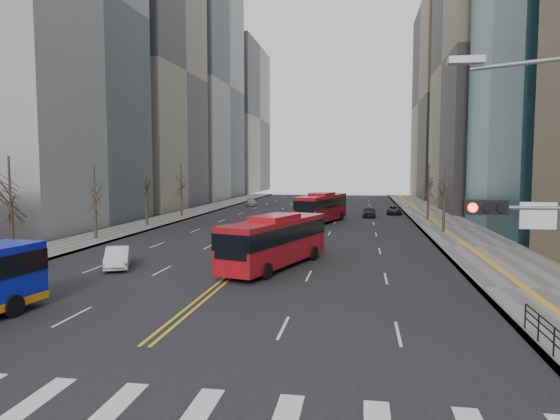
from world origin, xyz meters
name	(u,v)px	position (x,y,z in m)	size (l,w,h in m)	color
ground	(64,413)	(0.00, 0.00, 0.00)	(220.00, 220.00, 0.00)	black
sidewalk_right	(450,227)	(17.50, 45.00, 0.07)	(7.00, 130.00, 0.15)	slate
sidewalk_left	(157,222)	(-16.50, 45.00, 0.07)	(5.00, 130.00, 0.15)	slate
crosswalk	(64,413)	(0.00, 0.00, 0.01)	(26.70, 4.00, 0.01)	silver
centerline	(302,216)	(0.00, 55.00, 0.01)	(0.55, 100.00, 0.01)	gold
office_towers	(314,58)	(0.12, 68.51, 23.92)	(83.00, 134.00, 58.00)	gray
pedestrian_railing	(554,337)	(14.30, 6.00, 0.82)	(0.06, 6.06, 1.02)	black
street_trees	(204,185)	(-7.18, 34.55, 4.87)	(35.20, 47.20, 7.60)	#2C221B
red_bus_near	(275,238)	(2.26, 20.27, 1.93)	(5.75, 11.18, 3.47)	#A31118
red_bus_far	(322,206)	(3.17, 47.76, 2.01)	(5.52, 11.71, 3.61)	#A31118
car_white	(118,257)	(-7.93, 18.43, 0.69)	(1.46, 4.20, 1.38)	silver
car_dark_mid	(369,212)	(8.89, 55.59, 0.72)	(1.70, 4.23, 1.44)	black
car_silver	(251,202)	(-10.99, 72.39, 0.60)	(1.69, 4.15, 1.21)	gray
car_dark_far	(394,210)	(12.50, 60.23, 0.61)	(2.02, 4.37, 1.22)	black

